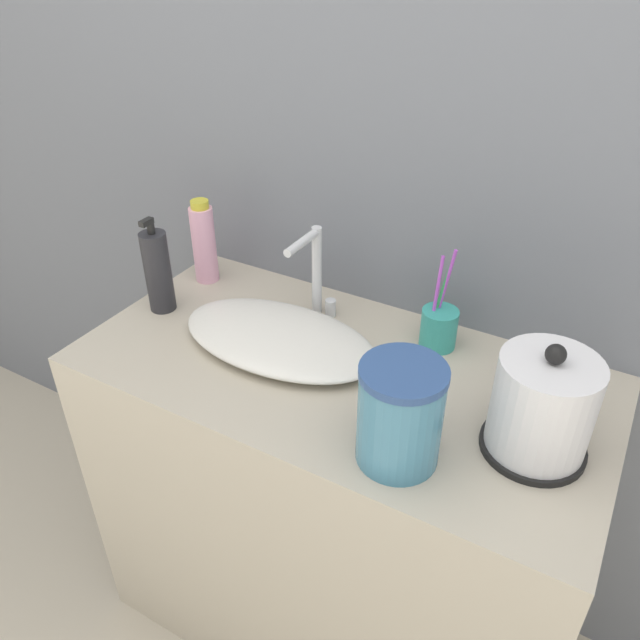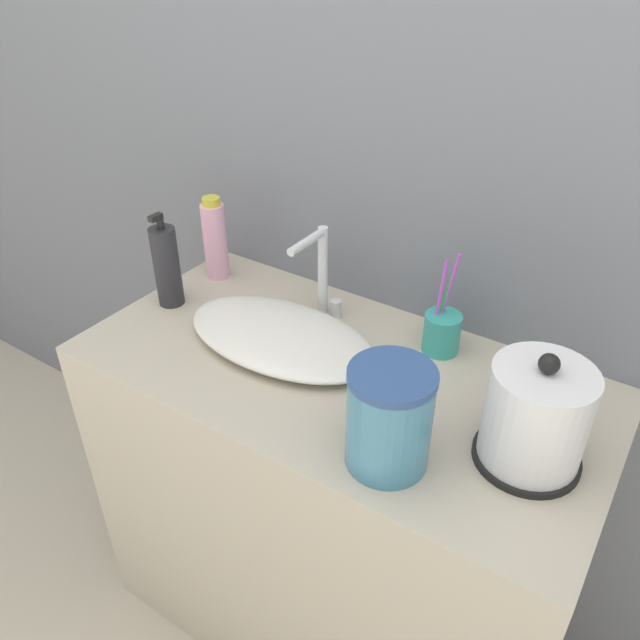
{
  "view_description": "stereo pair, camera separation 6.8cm",
  "coord_description": "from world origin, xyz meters",
  "px_view_note": "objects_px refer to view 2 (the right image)",
  "views": [
    {
      "loc": [
        0.45,
        -0.6,
        1.59
      ],
      "look_at": [
        -0.04,
        0.26,
        0.93
      ],
      "focal_mm": 35.0,
      "sensor_mm": 36.0,
      "label": 1
    },
    {
      "loc": [
        0.51,
        -0.57,
        1.59
      ],
      "look_at": [
        -0.04,
        0.26,
        0.93
      ],
      "focal_mm": 35.0,
      "sensor_mm": 36.0,
      "label": 2
    }
  ],
  "objects_px": {
    "electric_kettle": "(535,420)",
    "faucet": "(321,270)",
    "lotion_bottle": "(167,266)",
    "water_pitcher": "(389,418)",
    "toothbrush_cup": "(442,331)",
    "shampoo_bottle": "(215,239)"
  },
  "relations": [
    {
      "from": "electric_kettle",
      "to": "water_pitcher",
      "type": "distance_m",
      "value": 0.23
    },
    {
      "from": "electric_kettle",
      "to": "shampoo_bottle",
      "type": "xyz_separation_m",
      "value": [
        -0.84,
        0.19,
        0.01
      ]
    },
    {
      "from": "lotion_bottle",
      "to": "water_pitcher",
      "type": "distance_m",
      "value": 0.67
    },
    {
      "from": "electric_kettle",
      "to": "toothbrush_cup",
      "type": "xyz_separation_m",
      "value": [
        -0.25,
        0.2,
        -0.04
      ]
    },
    {
      "from": "electric_kettle",
      "to": "shampoo_bottle",
      "type": "height_order",
      "value": "electric_kettle"
    },
    {
      "from": "toothbrush_cup",
      "to": "lotion_bottle",
      "type": "bearing_deg",
      "value": -163.87
    },
    {
      "from": "toothbrush_cup",
      "to": "shampoo_bottle",
      "type": "relative_size",
      "value": 1.06
    },
    {
      "from": "water_pitcher",
      "to": "faucet",
      "type": "bearing_deg",
      "value": 137.14
    },
    {
      "from": "toothbrush_cup",
      "to": "lotion_bottle",
      "type": "relative_size",
      "value": 0.98
    },
    {
      "from": "shampoo_bottle",
      "to": "water_pitcher",
      "type": "bearing_deg",
      "value": -26.25
    },
    {
      "from": "faucet",
      "to": "lotion_bottle",
      "type": "relative_size",
      "value": 0.93
    },
    {
      "from": "faucet",
      "to": "electric_kettle",
      "type": "distance_m",
      "value": 0.55
    },
    {
      "from": "shampoo_bottle",
      "to": "water_pitcher",
      "type": "relative_size",
      "value": 1.12
    },
    {
      "from": "electric_kettle",
      "to": "water_pitcher",
      "type": "height_order",
      "value": "electric_kettle"
    },
    {
      "from": "water_pitcher",
      "to": "lotion_bottle",
      "type": "bearing_deg",
      "value": 166.01
    },
    {
      "from": "toothbrush_cup",
      "to": "lotion_bottle",
      "type": "xyz_separation_m",
      "value": [
        -0.59,
        -0.17,
        0.05
      ]
    },
    {
      "from": "toothbrush_cup",
      "to": "faucet",
      "type": "bearing_deg",
      "value": -175.03
    },
    {
      "from": "electric_kettle",
      "to": "water_pitcher",
      "type": "xyz_separation_m",
      "value": [
        -0.19,
        -0.13,
        0.01
      ]
    },
    {
      "from": "electric_kettle",
      "to": "faucet",
      "type": "bearing_deg",
      "value": 161.04
    },
    {
      "from": "faucet",
      "to": "water_pitcher",
      "type": "xyz_separation_m",
      "value": [
        0.33,
        -0.31,
        -0.02
      ]
    },
    {
      "from": "faucet",
      "to": "toothbrush_cup",
      "type": "height_order",
      "value": "toothbrush_cup"
    },
    {
      "from": "electric_kettle",
      "to": "water_pitcher",
      "type": "bearing_deg",
      "value": -145.97
    }
  ]
}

